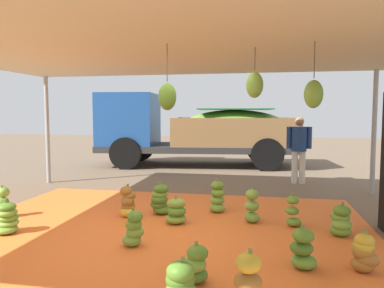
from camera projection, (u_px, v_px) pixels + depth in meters
name	position (u px, v px, depth m)	size (l,w,h in m)	color
ground_plane	(195.00, 191.00, 8.35)	(40.00, 40.00, 0.00)	brown
tarp_orange	(158.00, 232.00, 5.41)	(6.26, 5.27, 0.01)	orange
tent_canopy	(156.00, 49.00, 5.11)	(8.00, 7.00, 2.71)	#9EA0A5
banana_bunch_0	(128.00, 202.00, 6.21)	(0.35, 0.37, 0.55)	gold
banana_bunch_1	(303.00, 250.00, 4.11)	(0.42, 0.41, 0.51)	#60932D
banana_bunch_2	(341.00, 221.00, 5.22)	(0.40, 0.43, 0.49)	#60932D
banana_bunch_3	(248.00, 284.00, 3.22)	(0.33, 0.34, 0.57)	gold
banana_bunch_4	(195.00, 265.00, 3.78)	(0.38, 0.38, 0.43)	#477523
banana_bunch_5	(7.00, 219.00, 5.36)	(0.44, 0.47, 0.50)	#6B9E38
banana_bunch_7	(217.00, 198.00, 6.50)	(0.35, 0.37, 0.59)	#6B9E38
banana_bunch_8	(160.00, 200.00, 6.36)	(0.42, 0.42, 0.56)	#518428
banana_bunch_9	(134.00, 229.00, 4.82)	(0.35, 0.33, 0.51)	#6B9E38
banana_bunch_10	(2.00, 203.00, 6.18)	(0.33, 0.32, 0.54)	#6B9E38
banana_bunch_11	(364.00, 254.00, 4.05)	(0.39, 0.36, 0.46)	#996628
banana_bunch_12	(252.00, 207.00, 5.86)	(0.32, 0.32, 0.57)	#6B9E38
banana_bunch_13	(176.00, 212.00, 5.82)	(0.45, 0.45, 0.44)	#75A83D
banana_bunch_14	(293.00, 212.00, 5.67)	(0.29, 0.29, 0.53)	#60932D
cargo_truck_main	(191.00, 129.00, 12.37)	(6.63, 2.89, 2.40)	#2D2D2D
worker_0	(299.00, 145.00, 9.16)	(0.61, 0.37, 1.65)	silver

